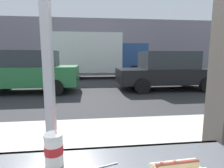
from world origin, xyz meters
name	(u,v)px	position (x,y,z in m)	size (l,w,h in m)	color
ground_plane	(86,87)	(0.00, 8.00, 0.00)	(60.00, 60.00, 0.00)	#2D2D30
sidewalk_strip	(76,154)	(0.00, 1.60, 0.06)	(16.00, 2.80, 0.12)	#B2ADA3
building_facade_far	(88,45)	(0.00, 19.63, 2.74)	(28.00, 1.20, 5.48)	gray
soda_cup_right	(54,149)	(0.05, -0.13, 1.06)	(0.10, 0.10, 0.33)	white
hotdog_tray_far	(177,166)	(0.67, -0.24, 1.00)	(0.26, 0.11, 0.05)	silver
loose_straw	(101,167)	(0.29, -0.17, 0.98)	(0.01, 0.01, 0.19)	white
parked_car_green	(27,71)	(-2.42, 7.01, 0.89)	(4.25, 2.01, 1.76)	#236B38
parked_car_black	(167,70)	(3.72, 7.01, 0.87)	(4.53, 2.06, 1.73)	black
box_truck	(95,54)	(0.56, 11.86, 1.64)	(6.62, 2.44, 3.02)	silver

